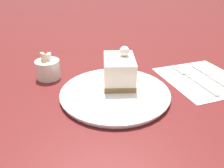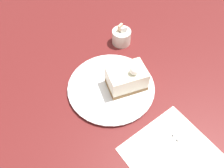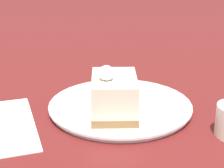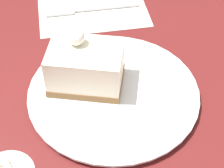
% 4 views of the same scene
% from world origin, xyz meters
% --- Properties ---
extents(ground_plane, '(4.00, 4.00, 0.00)m').
position_xyz_m(ground_plane, '(0.00, 0.00, 0.00)').
color(ground_plane, '#5B1919').
extents(plate, '(0.25, 0.25, 0.01)m').
position_xyz_m(plate, '(-0.03, -0.01, 0.01)').
color(plate, white).
rests_on(plate, ground_plane).
extents(cake_slice, '(0.10, 0.13, 0.09)m').
position_xyz_m(cake_slice, '(-0.01, 0.02, 0.05)').
color(cake_slice, olive).
rests_on(cake_slice, plate).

